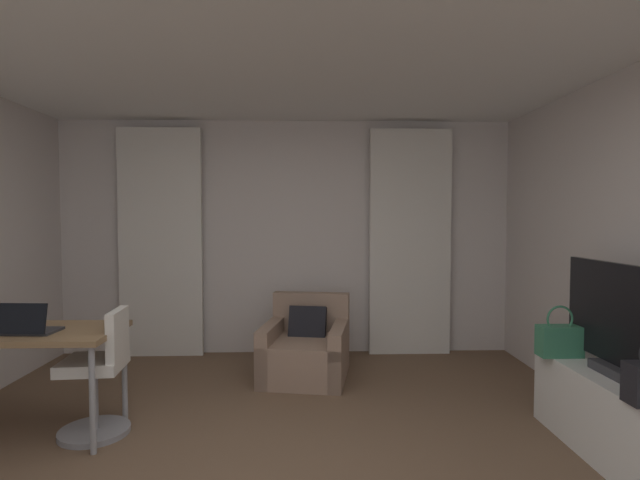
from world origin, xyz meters
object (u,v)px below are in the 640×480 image
at_px(desk, 25,340).
at_px(handbag_primary, 559,340).
at_px(laptop, 30,327).
at_px(armchair, 306,350).
at_px(tv_console, 619,417).
at_px(tv_flatscreen, 621,322).
at_px(desk_chair, 99,379).

bearing_deg(desk, handbag_primary, 0.28).
xyz_separation_m(desk, laptop, (0.09, -0.10, 0.11)).
bearing_deg(armchair, tv_console, -39.50).
relative_size(desk, tv_flatscreen, 1.11).
xyz_separation_m(armchair, laptop, (-1.86, -1.31, 0.54)).
xyz_separation_m(armchair, tv_console, (1.98, -1.64, 0.01)).
bearing_deg(desk_chair, armchair, 39.40).
relative_size(tv_console, handbag_primary, 3.52).
bearing_deg(desk_chair, desk, -178.18).
distance_m(armchair, desk, 2.33).
bearing_deg(handbag_primary, desk_chair, -179.96).
distance_m(desk, laptop, 0.18).
height_order(desk_chair, tv_flatscreen, tv_flatscreen).
distance_m(laptop, tv_flatscreen, 3.86).
height_order(desk, tv_flatscreen, tv_flatscreen).
height_order(armchair, handbag_primary, handbag_primary).
bearing_deg(handbag_primary, armchair, 146.89).
bearing_deg(laptop, desk, 130.93).
xyz_separation_m(tv_flatscreen, handbag_primary, (-0.16, 0.43, -0.22)).
distance_m(desk, tv_console, 3.98).
xyz_separation_m(tv_console, handbag_primary, (-0.16, 0.45, 0.38)).
xyz_separation_m(desk_chair, laptop, (-0.41, -0.12, 0.40)).
distance_m(desk, handbag_primary, 3.77).
distance_m(tv_console, tv_flatscreen, 0.60).
bearing_deg(handbag_primary, tv_console, -70.40).
xyz_separation_m(tv_console, tv_flatscreen, (0.00, 0.01, 0.60)).
bearing_deg(tv_flatscreen, desk, 173.98).
relative_size(desk, handbag_primary, 3.38).
bearing_deg(desk, desk_chair, 1.82).
xyz_separation_m(armchair, handbag_primary, (1.83, -1.19, 0.39)).
bearing_deg(armchair, handbag_primary, -33.11).
height_order(tv_console, tv_flatscreen, tv_flatscreen).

